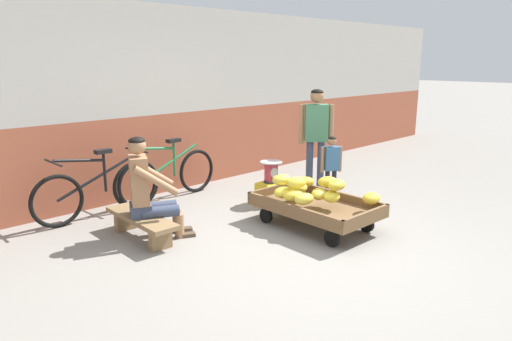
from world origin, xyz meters
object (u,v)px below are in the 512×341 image
at_px(banana_cart, 315,208).
at_px(bicycle_near_left, 98,190).
at_px(customer_child, 331,163).
at_px(vendor_seated, 148,189).
at_px(customer_adult, 316,130).
at_px(weighing_scale, 271,172).
at_px(shopping_bag, 302,201).
at_px(plastic_crate, 271,193).
at_px(bicycle_far_left, 169,175).
at_px(low_bench, 141,222).

bearing_deg(banana_cart, bicycle_near_left, 128.09).
xyz_separation_m(bicycle_near_left, customer_child, (2.47, -1.71, 0.23)).
bearing_deg(vendor_seated, customer_adult, -4.67).
bearing_deg(bicycle_near_left, customer_adult, -24.96).
bearing_deg(customer_child, banana_cart, -154.42).
relative_size(bicycle_near_left, customer_adult, 1.09).
xyz_separation_m(vendor_seated, customer_adult, (2.62, -0.21, 0.38)).
xyz_separation_m(banana_cart, weighing_scale, (0.30, 1.00, 0.21)).
xyz_separation_m(vendor_seated, shopping_bag, (1.98, -0.53, -0.45)).
bearing_deg(vendor_seated, plastic_crate, -1.91).
relative_size(banana_cart, shopping_bag, 6.11).
height_order(plastic_crate, shopping_bag, plastic_crate).
bearing_deg(shopping_bag, bicycle_near_left, 142.50).
distance_m(vendor_seated, bicycle_far_left, 1.49).
distance_m(banana_cart, bicycle_far_left, 2.23).
height_order(bicycle_near_left, shopping_bag, bicycle_near_left).
bearing_deg(weighing_scale, plastic_crate, 90.00).
height_order(weighing_scale, customer_adult, customer_adult).
relative_size(vendor_seated, customer_adult, 0.75).
height_order(bicycle_near_left, customer_child, customer_child).
height_order(vendor_seated, customer_child, vendor_seated).
height_order(plastic_crate, customer_adult, customer_adult).
distance_m(plastic_crate, customer_adult, 1.11).
distance_m(bicycle_far_left, customer_adult, 2.17).
relative_size(low_bench, weighing_scale, 3.70).
relative_size(banana_cart, bicycle_near_left, 0.88).
xyz_separation_m(plastic_crate, shopping_bag, (0.11, -0.47, -0.03)).
xyz_separation_m(weighing_scale, customer_adult, (0.76, -0.15, 0.50)).
relative_size(banana_cart, low_bench, 1.32).
distance_m(weighing_scale, customer_child, 0.81).
bearing_deg(plastic_crate, bicycle_far_left, 127.20).
xyz_separation_m(bicycle_near_left, bicycle_far_left, (1.07, 0.04, 0.00)).
bearing_deg(plastic_crate, weighing_scale, -90.00).
xyz_separation_m(low_bench, vendor_seated, (0.08, -0.04, 0.37)).
height_order(plastic_crate, weighing_scale, weighing_scale).
bearing_deg(shopping_bag, customer_adult, 26.15).
xyz_separation_m(banana_cart, bicycle_near_left, (-1.65, 2.10, 0.11)).
bearing_deg(bicycle_near_left, bicycle_far_left, 2.29).
bearing_deg(bicycle_near_left, weighing_scale, -29.62).
xyz_separation_m(vendor_seated, customer_child, (2.39, -0.67, 0.02)).
height_order(low_bench, vendor_seated, vendor_seated).
bearing_deg(vendor_seated, shopping_bag, -15.08).
distance_m(weighing_scale, customer_adult, 0.92).
bearing_deg(low_bench, plastic_crate, -2.95).
bearing_deg(bicycle_far_left, shopping_bag, -58.81).
distance_m(low_bench, vendor_seated, 0.38).
relative_size(low_bench, bicycle_near_left, 0.67).
bearing_deg(low_bench, weighing_scale, -2.99).
distance_m(bicycle_near_left, customer_adult, 3.04).
bearing_deg(bicycle_far_left, low_bench, -135.77).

